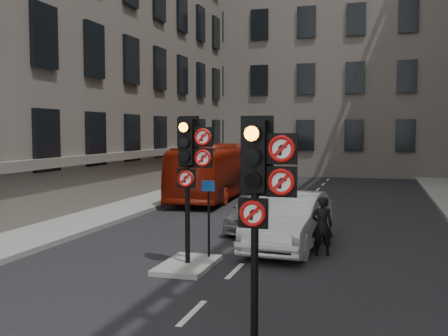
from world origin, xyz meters
The scene contains 12 objects.
pavement_left centered at (-7.20, 12.00, 0.08)m, with size 3.00×50.00×0.16m, color gray.
centre_island centered at (-1.20, 5.00, 0.06)m, with size 1.20×2.00×0.12m, color gray.
building_far centered at (0.00, 38.00, 10.00)m, with size 30.00×14.00×20.00m, color #6A615A.
signal_near centered at (1.49, 0.99, 2.58)m, with size 0.91×0.40×3.58m.
signal_far centered at (-1.11, 4.99, 2.70)m, with size 0.91×0.40×3.58m.
car_silver centered at (-0.56, 10.16, 0.64)m, with size 1.51×3.75×1.28m, color #A6A9AD.
car_white centered at (0.83, 7.89, 0.78)m, with size 1.65×4.74×1.56m, color silver.
car_pink centered at (-0.63, 11.18, 0.60)m, with size 1.68×4.13×1.20m, color #C53A89.
bus_red centered at (-4.50, 17.93, 1.34)m, with size 2.26×9.65×2.69m, color maroon.
motorcycle centered at (-0.87, 9.91, 0.53)m, with size 0.50×1.76×1.06m, color black.
motorcyclist centered at (1.82, 7.16, 0.80)m, with size 0.58×0.38×1.60m, color black.
info_sign centered at (-0.90, 5.73, 1.38)m, with size 0.33×0.14×1.96m.
Camera 1 is at (3.20, -6.83, 3.35)m, focal length 42.00 mm.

